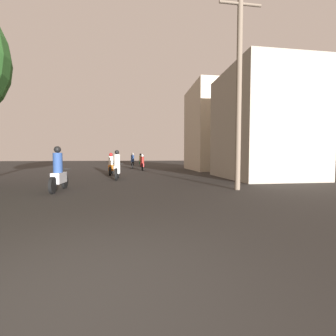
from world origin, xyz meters
TOP-DOWN VIEW (x-y plane):
  - ground_plane at (0.00, 0.00)m, footprint 120.00×120.00m
  - motorcycle_silver at (-2.20, 6.78)m, footprint 0.60×1.89m
  - motorcycle_white at (-0.42, 10.79)m, footprint 0.60×1.96m
  - motorcycle_orange at (-1.06, 13.79)m, footprint 0.60×2.00m
  - motorcycle_red at (1.18, 18.53)m, footprint 0.60×1.89m
  - motorcycle_black at (0.27, 21.56)m, footprint 0.60×2.05m
  - motorcycle_green at (1.17, 24.74)m, footprint 0.60×1.90m
  - building_right_near at (7.88, 10.30)m, footprint 4.44×5.34m
  - building_right_far at (7.88, 18.31)m, footprint 4.46×5.98m
  - utility_pole_near at (4.40, 6.13)m, footprint 1.60×0.20m

SIDE VIEW (x-z plane):
  - ground_plane at x=0.00m, z-range 0.00..0.00m
  - motorcycle_red at x=1.18m, z-range -0.14..1.30m
  - motorcycle_orange at x=-1.06m, z-range -0.15..1.35m
  - motorcycle_green at x=1.17m, z-range -0.15..1.43m
  - motorcycle_white at x=-0.42m, z-range -0.16..1.44m
  - motorcycle_black at x=0.27m, z-range -0.16..1.44m
  - motorcycle_silver at x=-2.20m, z-range -0.17..1.46m
  - building_right_near at x=7.88m, z-range 0.00..6.12m
  - building_right_far at x=7.88m, z-range 0.00..7.57m
  - utility_pole_near at x=4.40m, z-range 0.16..7.48m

